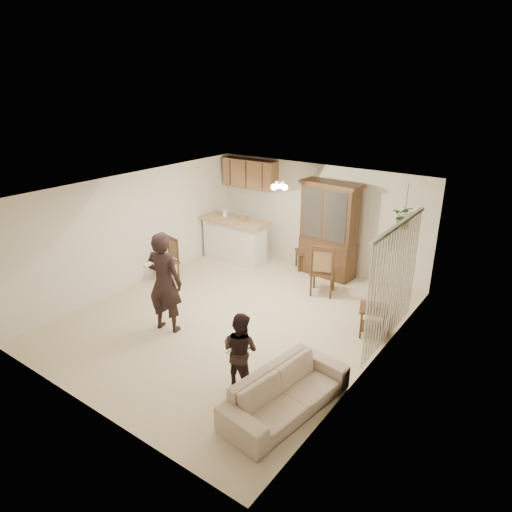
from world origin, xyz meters
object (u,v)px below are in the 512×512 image
Objects in this scene: china_hutch at (329,231)px; chair_hutch_right at (323,279)px; adult at (165,284)px; child at (240,346)px; chair_hutch_left at (305,258)px; sofa at (286,388)px; chair_bar at (167,269)px; side_table at (373,320)px.

chair_hutch_right is (0.40, -0.97, -0.77)m from china_hutch.
adult is 1.33× the size of child.
adult is at bearing 42.33° from chair_hutch_right.
china_hutch is 1.92× the size of chair_hutch_right.
china_hutch is 2.18× the size of chair_hutch_left.
child is at bearing 78.74° from chair_hutch_right.
child is at bearing -73.58° from china_hutch.
chair_hutch_right reaches higher than sofa.
adult is at bearing -31.76° from chair_bar.
china_hutch reaches higher than chair_bar.
sofa is 1.39× the size of child.
china_hutch is at bearing -86.87° from chair_hutch_right.
child is (2.12, -0.53, -0.22)m from adult.
side_table is (3.14, 2.03, -0.62)m from adult.
china_hutch is 2.86m from side_table.
sofa is 1.04× the size of adult.
chair_hutch_left is (-2.51, 1.94, 0.01)m from side_table.
chair_hutch_right is at bearing -82.48° from child.
adult reaches higher than chair_hutch_left.
chair_hutch_left is at bearing -112.49° from adult.
chair_bar is at bearing -29.95° from child.
sofa is 2.63m from side_table.
sofa is at bearing 155.11° from adult.
sofa is at bearing 174.95° from child.
sofa is 0.90m from child.
chair_hutch_right reaches higher than chair_hutch_left.
adult reaches higher than side_table.
chair_bar is at bearing -84.33° from chair_hutch_left.
child is at bearing 93.52° from sofa.
adult is (-2.96, 0.60, 0.53)m from sofa.
chair_bar is (-2.81, -2.42, -0.81)m from china_hutch.
adult is 4.15m from china_hutch.
side_table is (1.94, -1.94, -0.81)m from china_hutch.
chair_hutch_left is (-1.49, 4.49, -0.39)m from child.
chair_hutch_left reaches higher than side_table.
china_hutch is 2.23× the size of chair_bar.
child reaches higher than chair_hutch_left.
chair_hutch_right is (3.21, 1.45, 0.04)m from chair_bar.
china_hutch reaches higher than side_table.
china_hutch is at bearing 28.97° from sofa.
adult is 3.79m from side_table.
adult is at bearing 86.46° from sofa.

